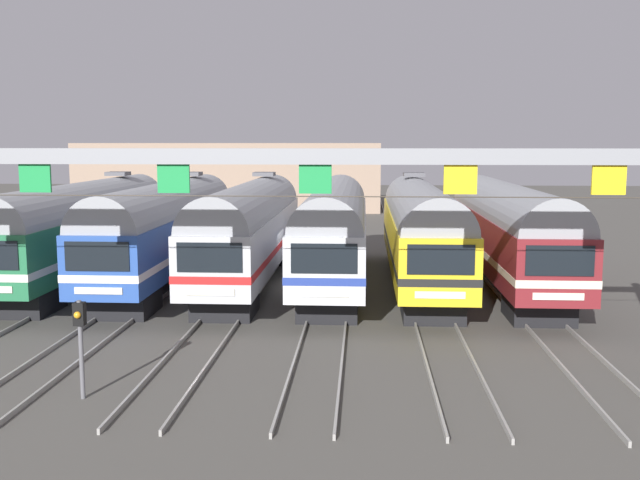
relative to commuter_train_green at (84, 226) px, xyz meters
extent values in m
plane|color=#4C4944|center=(9.89, 0.00, -2.69)|extent=(160.00, 160.00, 0.00)
cube|color=gray|center=(-0.72, 17.00, -2.61)|extent=(0.07, 70.00, 0.15)
cube|color=gray|center=(0.72, 17.00, -2.61)|extent=(0.07, 70.00, 0.15)
cube|color=gray|center=(3.24, 17.00, -2.61)|extent=(0.07, 70.00, 0.15)
cube|color=gray|center=(4.67, 17.00, -2.61)|extent=(0.07, 70.00, 0.15)
cube|color=gray|center=(7.20, 17.00, -2.61)|extent=(0.07, 70.00, 0.15)
cube|color=gray|center=(8.63, 17.00, -2.61)|extent=(0.07, 70.00, 0.15)
cube|color=gray|center=(11.15, 17.00, -2.61)|extent=(0.07, 70.00, 0.15)
cube|color=gray|center=(12.59, 17.00, -2.61)|extent=(0.07, 70.00, 0.15)
cube|color=gray|center=(15.11, 17.00, -2.61)|extent=(0.07, 70.00, 0.15)
cube|color=gray|center=(16.55, 17.00, -2.61)|extent=(0.07, 70.00, 0.15)
cube|color=gray|center=(19.07, 17.00, -2.61)|extent=(0.07, 70.00, 0.15)
cube|color=gray|center=(20.50, 17.00, -2.61)|extent=(0.07, 70.00, 0.15)
cube|color=#236B42|center=(0.00, 0.00, -0.46)|extent=(2.85, 18.00, 2.35)
cube|color=silver|center=(0.00, 0.00, -0.82)|extent=(2.88, 18.02, 0.28)
cylinder|color=gray|center=(0.00, 0.00, 0.71)|extent=(2.74, 17.64, 2.74)
cube|color=black|center=(0.00, -6.30, -2.16)|extent=(2.28, 2.60, 1.05)
cube|color=black|center=(0.00, 6.30, -2.16)|extent=(2.28, 2.60, 1.05)
cube|color=#4C4C51|center=(0.00, 5.04, 2.26)|extent=(1.10, 1.10, 0.20)
cube|color=#284C9E|center=(3.96, 0.00, -0.46)|extent=(2.85, 18.00, 2.35)
cube|color=white|center=(3.96, 0.00, -0.82)|extent=(2.88, 18.02, 0.28)
cylinder|color=gray|center=(3.96, 0.00, 0.71)|extent=(2.74, 17.64, 2.74)
cube|color=black|center=(3.96, -9.02, 0.01)|extent=(2.28, 0.06, 1.03)
cube|color=silver|center=(3.96, -9.02, -1.21)|extent=(1.71, 0.05, 0.24)
cube|color=black|center=(3.96, -6.30, -2.16)|extent=(2.28, 2.60, 1.05)
cube|color=black|center=(3.96, 6.30, -2.16)|extent=(2.28, 2.60, 1.05)
cube|color=#4C4C51|center=(3.96, 5.04, 2.26)|extent=(1.10, 1.10, 0.20)
cube|color=#B2B5BA|center=(7.91, 0.00, -0.46)|extent=(2.85, 18.00, 2.35)
cube|color=#B21E1E|center=(7.91, 0.00, -0.82)|extent=(2.88, 18.02, 0.28)
cylinder|color=gray|center=(7.91, 0.00, 0.71)|extent=(2.74, 17.64, 2.74)
cube|color=black|center=(7.91, -9.02, 0.01)|extent=(2.28, 0.06, 1.03)
cube|color=silver|center=(7.91, -9.02, -1.21)|extent=(1.71, 0.05, 0.24)
cube|color=black|center=(7.91, -6.30, -2.16)|extent=(2.28, 2.60, 1.05)
cube|color=black|center=(7.91, 6.30, -2.16)|extent=(2.28, 2.60, 1.05)
cube|color=#4C4C51|center=(7.91, 5.04, 2.26)|extent=(1.10, 1.10, 0.20)
cube|color=silver|center=(11.87, 0.00, -0.46)|extent=(2.85, 18.00, 2.35)
cube|color=navy|center=(11.87, 0.00, -0.82)|extent=(2.88, 18.02, 0.28)
cylinder|color=gray|center=(11.87, 0.00, 0.71)|extent=(2.74, 17.64, 2.74)
cube|color=black|center=(11.87, -9.02, 0.01)|extent=(2.28, 0.06, 1.03)
cube|color=silver|center=(11.87, -9.02, -1.21)|extent=(1.71, 0.05, 0.24)
cube|color=black|center=(11.87, -6.30, -2.16)|extent=(2.28, 2.60, 1.05)
cube|color=black|center=(11.87, 6.30, -2.16)|extent=(2.28, 2.60, 1.05)
cube|color=gold|center=(15.83, 0.00, -0.46)|extent=(2.85, 18.00, 2.35)
cube|color=black|center=(15.83, 0.00, -0.82)|extent=(2.88, 18.02, 0.28)
cylinder|color=gray|center=(15.83, 0.00, 0.71)|extent=(2.74, 17.64, 2.74)
cube|color=black|center=(15.83, -9.02, 0.01)|extent=(2.28, 0.06, 1.03)
cube|color=silver|center=(15.83, -9.02, -1.21)|extent=(1.71, 0.05, 0.24)
cube|color=black|center=(15.83, -6.30, -2.16)|extent=(2.28, 2.60, 1.05)
cube|color=black|center=(15.83, 6.30, -2.16)|extent=(2.28, 2.60, 1.05)
cube|color=#4C4C51|center=(15.83, 5.04, 2.26)|extent=(1.10, 1.10, 0.20)
cube|color=maroon|center=(19.79, 0.00, -0.46)|extent=(2.85, 18.00, 2.35)
cube|color=beige|center=(19.79, 0.00, -0.82)|extent=(2.88, 18.02, 0.28)
cylinder|color=gray|center=(19.79, 0.00, 0.71)|extent=(2.74, 17.64, 2.74)
cube|color=black|center=(19.79, -9.02, 0.01)|extent=(2.28, 0.06, 1.03)
cube|color=silver|center=(19.79, -9.02, -1.21)|extent=(1.71, 0.05, 0.24)
cube|color=black|center=(19.79, -6.30, -2.16)|extent=(2.28, 2.60, 1.05)
cube|color=black|center=(19.79, 6.30, -2.16)|extent=(2.28, 2.60, 1.05)
cube|color=gray|center=(9.89, -13.50, 3.56)|extent=(24.59, 0.32, 0.44)
cube|color=#198C3F|center=(3.96, -13.50, 2.94)|extent=(0.90, 0.08, 0.80)
cube|color=#198C3F|center=(7.91, -13.50, 2.94)|extent=(0.90, 0.08, 0.80)
cube|color=#198C3F|center=(11.87, -13.50, 2.94)|extent=(0.90, 0.08, 0.80)
cube|color=yellow|center=(15.83, -13.50, 2.94)|extent=(0.90, 0.08, 0.80)
cube|color=yellow|center=(19.79, -13.50, 2.94)|extent=(0.90, 0.08, 0.80)
cylinder|color=#3F382D|center=(9.89, -13.50, 2.46)|extent=(24.59, 0.03, 0.03)
cylinder|color=#59595E|center=(5.94, -15.66, -1.38)|extent=(0.12, 0.12, 2.61)
cube|color=black|center=(5.94, -15.66, -0.42)|extent=(0.28, 0.24, 0.60)
sphere|color=orange|center=(5.94, -15.80, -0.42)|extent=(0.18, 0.18, 0.18)
cube|color=gray|center=(0.05, 39.23, 0.57)|extent=(29.40, 10.00, 6.52)
camera|label=1|loc=(13.21, -33.61, 3.96)|focal=41.06mm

